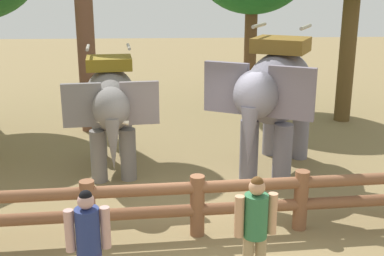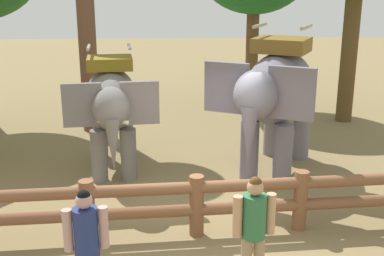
{
  "view_description": "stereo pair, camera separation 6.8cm",
  "coord_description": "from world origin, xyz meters",
  "px_view_note": "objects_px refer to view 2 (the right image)",
  "views": [
    {
      "loc": [
        -0.5,
        -7.54,
        4.06
      ],
      "look_at": [
        0.0,
        1.44,
        1.4
      ],
      "focal_mm": 46.3,
      "sensor_mm": 36.0,
      "label": 1
    },
    {
      "loc": [
        -0.43,
        -7.54,
        4.06
      ],
      "look_at": [
        0.0,
        1.44,
        1.4
      ],
      "focal_mm": 46.3,
      "sensor_mm": 36.0,
      "label": 2
    }
  ],
  "objects_px": {
    "elephant_near_left": "(112,103)",
    "tourist_man_in_blue": "(87,239)",
    "log_fence": "(197,201)",
    "elephant_center": "(276,92)",
    "tourist_woman_in_black": "(254,226)"
  },
  "relations": [
    {
      "from": "elephant_near_left",
      "to": "tourist_man_in_blue",
      "type": "bearing_deg",
      "value": -88.02
    },
    {
      "from": "log_fence",
      "to": "tourist_man_in_blue",
      "type": "distance_m",
      "value": 2.33
    },
    {
      "from": "elephant_near_left",
      "to": "elephant_center",
      "type": "xyz_separation_m",
      "value": [
        3.53,
        -0.21,
        0.25
      ]
    },
    {
      "from": "log_fence",
      "to": "elephant_near_left",
      "type": "relative_size",
      "value": 2.24
    },
    {
      "from": "tourist_woman_in_black",
      "to": "elephant_near_left",
      "type": "bearing_deg",
      "value": 117.2
    },
    {
      "from": "log_fence",
      "to": "tourist_woman_in_black",
      "type": "relative_size",
      "value": 4.41
    },
    {
      "from": "elephant_near_left",
      "to": "tourist_woman_in_black",
      "type": "xyz_separation_m",
      "value": [
        2.34,
        -4.55,
        -0.6
      ]
    },
    {
      "from": "elephant_center",
      "to": "tourist_man_in_blue",
      "type": "distance_m",
      "value": 5.73
    },
    {
      "from": "log_fence",
      "to": "elephant_near_left",
      "type": "xyz_separation_m",
      "value": [
        -1.66,
        3.01,
        0.95
      ]
    },
    {
      "from": "log_fence",
      "to": "elephant_near_left",
      "type": "height_order",
      "value": "elephant_near_left"
    },
    {
      "from": "elephant_near_left",
      "to": "elephant_center",
      "type": "relative_size",
      "value": 0.87
    },
    {
      "from": "tourist_woman_in_black",
      "to": "tourist_man_in_blue",
      "type": "xyz_separation_m",
      "value": [
        -2.17,
        -0.22,
        -0.03
      ]
    },
    {
      "from": "tourist_woman_in_black",
      "to": "tourist_man_in_blue",
      "type": "distance_m",
      "value": 2.18
    },
    {
      "from": "tourist_woman_in_black",
      "to": "tourist_man_in_blue",
      "type": "height_order",
      "value": "tourist_woman_in_black"
    },
    {
      "from": "elephant_near_left",
      "to": "tourist_man_in_blue",
      "type": "height_order",
      "value": "elephant_near_left"
    }
  ]
}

